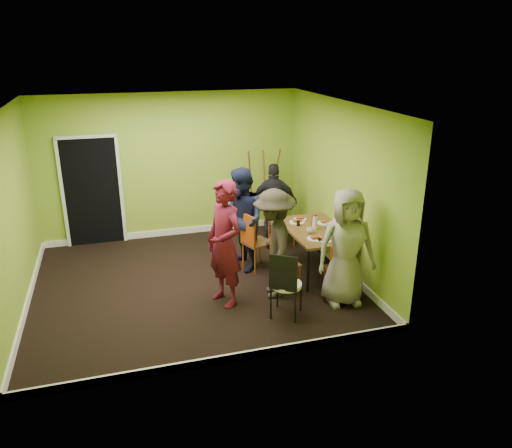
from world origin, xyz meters
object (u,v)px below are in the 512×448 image
Objects in this scene: chair_bentwood at (285,282)px; person_back_end at (274,202)px; person_left_near at (274,244)px; person_left_far at (242,220)px; chair_left_far at (253,238)px; easel at (263,191)px; orange_bottle at (311,223)px; chair_front_end at (339,266)px; thermos at (315,222)px; chair_back_end at (277,205)px; blue_bottle at (334,228)px; person_standing at (225,244)px; dining_table at (315,232)px; person_front_end at (346,247)px; chair_left_near at (282,260)px.

person_back_end is at bearing 108.85° from chair_bentwood.
person_back_end is (0.73, 2.18, -0.08)m from person_left_near.
chair_left_far is at bearing 51.38° from person_left_far.
easel is at bearing -64.49° from person_back_end.
orange_bottle is 1.39m from person_back_end.
chair_front_end is 1.05m from person_left_near.
chair_back_end is at bearing 96.54° from thermos.
person_standing is at bearing -168.98° from blue_bottle.
person_left_far is (-0.87, -1.66, 0.03)m from easel.
dining_table is 20.58× the size of orange_bottle.
person_left_near is (-0.66, -2.70, -0.00)m from easel.
person_front_end is at bearing -85.27° from easel.
chair_left_far is at bearing -111.91° from easel.
orange_bottle is 1.90m from person_standing.
person_left_far is at bearing 152.44° from blue_bottle.
orange_bottle is (-0.20, 0.48, -0.06)m from blue_bottle.
chair_left_far is 1.36m from blue_bottle.
person_front_end reaches higher than person_left_near.
blue_bottle is 0.11× the size of person_left_near.
person_left_far is 1.49m from person_back_end.
person_left_far is at bearing 67.99° from person_back_end.
easel is at bearing 101.01° from person_front_end.
person_front_end is (1.68, -0.48, -0.06)m from person_standing.
person_front_end is (0.18, -2.55, 0.13)m from chair_back_end.
chair_bentwood is 4.27× the size of thermos.
person_left_near is at bearing -16.51° from chair_left_far.
chair_front_end is 1.77m from person_standing.
chair_left_far is 1.91m from easel.
blue_bottle is at bearing 92.19° from chair_back_end.
blue_bottle is (1.20, 1.03, 0.29)m from chair_bentwood.
chair_bentwood is 1.61m from blue_bottle.
chair_left_near is at bearing 12.89° from person_left_far.
person_back_end is (0.56, 2.08, 0.25)m from chair_left_near.
chair_left_far is 1.01× the size of chair_bentwood.
person_left_far is 1.16× the size of person_back_end.
person_back_end is at bearing 97.19° from dining_table.
person_front_end is at bearing 111.66° from person_back_end.
blue_bottle is 0.11× the size of person_front_end.
person_left_far is 1.00× the size of person_front_end.
chair_left_far reaches higher than chair_front_end.
person_standing is at bearing -179.89° from chair_front_end.
orange_bottle is at bearing 90.68° from chair_bentwood.
person_front_end is (0.99, 0.18, 0.33)m from chair_bentwood.
orange_bottle is (0.77, 0.70, 0.28)m from chair_left_near.
person_back_end is at bearing 128.84° from chair_left_far.
orange_bottle is 0.04× the size of person_standing.
thermos is 0.15× the size of person_back_end.
person_standing is (-1.42, -2.73, 0.10)m from easel.
person_left_near is at bearing 59.17° from chair_back_end.
person_front_end is (0.93, -0.52, 0.04)m from person_left_near.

